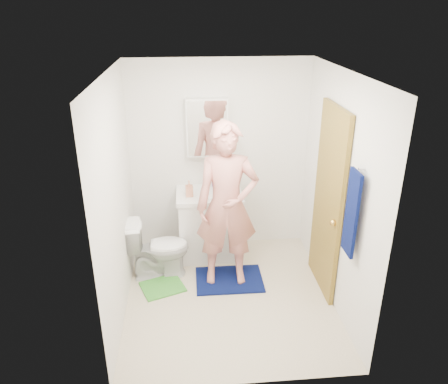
# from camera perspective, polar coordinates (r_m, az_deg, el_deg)

# --- Properties ---
(floor) EXTENTS (2.20, 2.40, 0.02)m
(floor) POSITION_cam_1_polar(r_m,az_deg,el_deg) (4.93, 0.62, -13.57)
(floor) COLOR beige
(floor) RESTS_ON ground
(ceiling) EXTENTS (2.20, 2.40, 0.02)m
(ceiling) POSITION_cam_1_polar(r_m,az_deg,el_deg) (3.97, 0.78, 15.53)
(ceiling) COLOR white
(ceiling) RESTS_ON ground
(wall_back) EXTENTS (2.20, 0.02, 2.40)m
(wall_back) POSITION_cam_1_polar(r_m,az_deg,el_deg) (5.43, -0.62, 4.58)
(wall_back) COLOR white
(wall_back) RESTS_ON ground
(wall_front) EXTENTS (2.20, 0.02, 2.40)m
(wall_front) POSITION_cam_1_polar(r_m,az_deg,el_deg) (3.25, 2.89, -9.32)
(wall_front) COLOR white
(wall_front) RESTS_ON ground
(wall_left) EXTENTS (0.02, 2.40, 2.40)m
(wall_left) POSITION_cam_1_polar(r_m,az_deg,el_deg) (4.35, -14.03, -1.15)
(wall_left) COLOR white
(wall_left) RESTS_ON ground
(wall_right) EXTENTS (0.02, 2.40, 2.40)m
(wall_right) POSITION_cam_1_polar(r_m,az_deg,el_deg) (4.55, 14.73, -0.08)
(wall_right) COLOR white
(wall_right) RESTS_ON ground
(vanity_cabinet) EXTENTS (0.75, 0.55, 0.80)m
(vanity_cabinet) POSITION_cam_1_polar(r_m,az_deg,el_deg) (5.47, -1.90, -4.44)
(vanity_cabinet) COLOR white
(vanity_cabinet) RESTS_ON floor
(countertop) EXTENTS (0.79, 0.59, 0.05)m
(countertop) POSITION_cam_1_polar(r_m,az_deg,el_deg) (5.28, -1.96, -0.36)
(countertop) COLOR white
(countertop) RESTS_ON vanity_cabinet
(sink_basin) EXTENTS (0.40, 0.40, 0.03)m
(sink_basin) POSITION_cam_1_polar(r_m,az_deg,el_deg) (5.28, -1.96, -0.21)
(sink_basin) COLOR white
(sink_basin) RESTS_ON countertop
(faucet) EXTENTS (0.03, 0.03, 0.12)m
(faucet) POSITION_cam_1_polar(r_m,az_deg,el_deg) (5.42, -2.09, 1.23)
(faucet) COLOR silver
(faucet) RESTS_ON countertop
(medicine_cabinet) EXTENTS (0.50, 0.12, 0.70)m
(medicine_cabinet) POSITION_cam_1_polar(r_m,az_deg,el_deg) (5.24, -2.23, 8.42)
(medicine_cabinet) COLOR white
(medicine_cabinet) RESTS_ON wall_back
(mirror_panel) EXTENTS (0.46, 0.01, 0.66)m
(mirror_panel) POSITION_cam_1_polar(r_m,az_deg,el_deg) (5.18, -2.19, 8.24)
(mirror_panel) COLOR white
(mirror_panel) RESTS_ON wall_back
(door) EXTENTS (0.05, 0.80, 2.05)m
(door) POSITION_cam_1_polar(r_m,az_deg,el_deg) (4.73, 13.42, -1.32)
(door) COLOR olive
(door) RESTS_ON ground
(door_knob) EXTENTS (0.07, 0.07, 0.07)m
(door_knob) POSITION_cam_1_polar(r_m,az_deg,el_deg) (4.48, 14.08, -3.92)
(door_knob) COLOR gold
(door_knob) RESTS_ON door
(towel) EXTENTS (0.03, 0.24, 0.80)m
(towel) POSITION_cam_1_polar(r_m,az_deg,el_deg) (4.02, 16.33, -2.70)
(towel) COLOR #071149
(towel) RESTS_ON wall_right
(towel_hook) EXTENTS (0.06, 0.02, 0.02)m
(towel_hook) POSITION_cam_1_polar(r_m,az_deg,el_deg) (3.88, 17.58, 2.91)
(towel_hook) COLOR silver
(towel_hook) RESTS_ON wall_right
(toilet) EXTENTS (0.72, 0.44, 0.71)m
(toilet) POSITION_cam_1_polar(r_m,az_deg,el_deg) (5.15, -8.56, -7.24)
(toilet) COLOR white
(toilet) RESTS_ON floor
(bath_mat) EXTENTS (0.77, 0.55, 0.02)m
(bath_mat) POSITION_cam_1_polar(r_m,az_deg,el_deg) (5.16, 0.69, -11.36)
(bath_mat) COLOR #071149
(bath_mat) RESTS_ON floor
(green_rug) EXTENTS (0.56, 0.52, 0.02)m
(green_rug) POSITION_cam_1_polar(r_m,az_deg,el_deg) (5.10, -8.03, -12.16)
(green_rug) COLOR green
(green_rug) RESTS_ON floor
(soap_dispenser) EXTENTS (0.09, 0.10, 0.19)m
(soap_dispenser) POSITION_cam_1_polar(r_m,az_deg,el_deg) (5.16, -4.58, 0.46)
(soap_dispenser) COLOR tan
(soap_dispenser) RESTS_ON countertop
(toothbrush_cup) EXTENTS (0.15, 0.15, 0.10)m
(toothbrush_cup) POSITION_cam_1_polar(r_m,az_deg,el_deg) (5.38, -0.95, 0.94)
(toothbrush_cup) COLOR #74397D
(toothbrush_cup) RESTS_ON countertop
(man) EXTENTS (0.69, 0.47, 1.85)m
(man) POSITION_cam_1_polar(r_m,az_deg,el_deg) (4.70, 0.41, -1.85)
(man) COLOR tan
(man) RESTS_ON bath_mat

